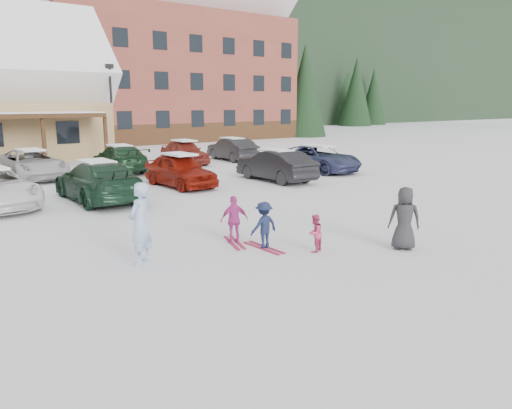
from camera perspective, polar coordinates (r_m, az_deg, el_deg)
ground at (r=12.37m, az=1.66°, el=-5.45°), size 160.00×160.00×0.00m
alpine_hotel at (r=52.22m, az=-12.60°, el=16.79°), size 31.48×14.01×21.48m
lamp_post at (r=34.97m, az=-16.18°, el=10.83°), size 0.50×0.25×6.11m
conifer_1 at (r=55.73m, az=5.61°, el=14.21°), size 4.84×4.84×11.22m
conifer_3 at (r=54.94m, az=-23.17°, el=12.20°), size 3.96×3.96×9.18m
conifer_4 at (r=69.09m, az=0.11°, el=13.97°), size 5.06×5.06×11.73m
adult_skier at (r=11.56m, az=-13.09°, el=-2.14°), size 0.82×0.76×1.88m
toddler_red at (r=12.36m, az=6.73°, el=-3.28°), size 0.56×0.51×0.94m
child_navy at (r=12.53m, az=0.91°, el=-2.39°), size 0.78×0.46×1.20m
skis_child_navy at (r=12.68m, az=0.90°, el=-4.96°), size 0.23×1.40×0.03m
child_magenta at (r=13.00m, az=-2.50°, el=-1.75°), size 0.80×0.53×1.26m
skis_child_magenta at (r=13.15m, az=-2.48°, el=-4.36°), size 0.64×1.39×0.03m
bystander_dark at (r=12.95m, az=16.60°, el=-1.53°), size 0.91×0.91×1.59m
parked_car_3 at (r=19.54m, az=-17.61°, el=2.57°), size 2.17×5.20×1.50m
parked_car_4 at (r=22.12m, az=-8.71°, el=3.88°), size 1.87×4.28×1.44m
parked_car_5 at (r=23.51m, az=2.27°, el=4.48°), size 1.57×4.44×1.46m
parked_car_6 at (r=26.99m, az=7.08°, el=5.23°), size 2.66×5.13×1.38m
parked_car_10 at (r=26.49m, az=-24.26°, el=4.22°), size 2.66×5.23×1.42m
parked_car_11 at (r=27.62m, az=-15.27°, el=5.09°), size 2.41×5.03×1.41m
parked_car_12 at (r=30.39m, az=-8.18°, el=5.94°), size 1.92×4.27×1.42m
parked_car_13 at (r=32.06m, az=-2.72°, el=6.33°), size 1.81×4.41×1.42m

